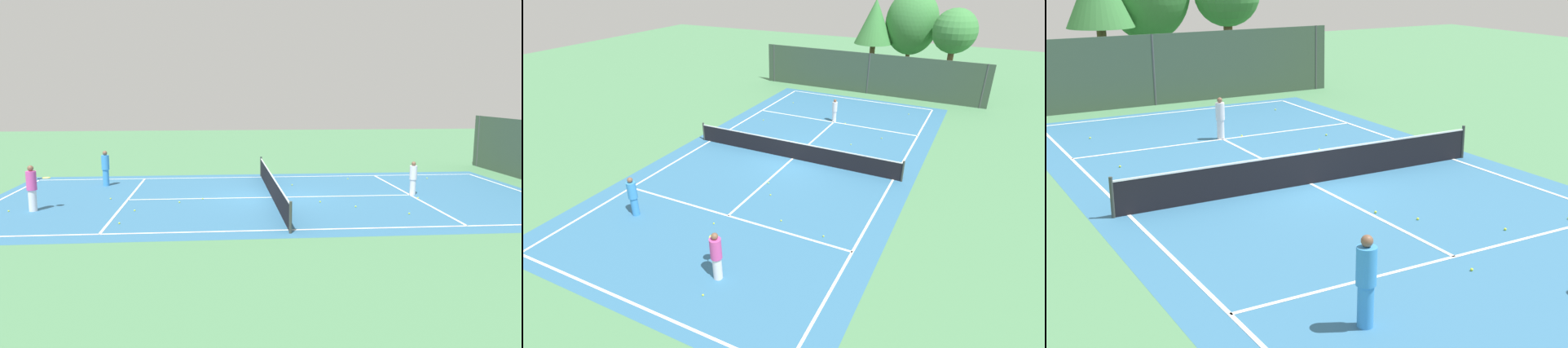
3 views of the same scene
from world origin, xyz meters
The scene contains 19 objects.
ground_plane centered at (0.00, 0.00, 0.00)m, with size 80.00×80.00×0.00m, color #4C8456.
court_surface centered at (0.00, 0.00, 0.00)m, with size 13.00×25.00×0.01m.
tennis_net centered at (0.00, 0.00, 0.51)m, with size 11.90×0.10×1.10m.
player_0 centered at (-0.04, 6.52, 0.80)m, with size 0.33×0.33×1.56m.
player_1 centered at (1.83, -9.78, 0.95)m, with size 0.82×0.88×1.85m.
player_2 centered at (-3.56, -8.06, 0.91)m, with size 0.38×0.38×1.78m.
tennis_ball_0 centered at (-4.39, 4.59, 0.03)m, with size 0.07×0.07×0.07m, color #CCE533.
tennis_ball_1 centered at (0.79, 6.46, 0.03)m, with size 0.07×0.07×0.07m, color #CCE533.
tennis_ball_2 centered at (3.61, 4.99, 0.03)m, with size 0.07×0.07×0.07m, color #CCE533.
tennis_ball_3 centered at (-4.24, 8.97, 0.03)m, with size 0.07×0.07×0.07m, color #CCE533.
tennis_ball_4 centered at (2.20, -5.75, 0.03)m, with size 0.07×0.07×0.07m, color #CCE533.
tennis_ball_5 centered at (1.20, 1.95, 0.03)m, with size 0.07×0.07×0.07m, color #CCE533.
tennis_ball_7 centered at (0.80, -4.08, 0.03)m, with size 0.07×0.07×0.07m, color #CCE533.
tennis_ball_8 centered at (2.25, 3.23, 0.03)m, with size 0.07×0.07×0.07m, color #CCE533.
tennis_ball_9 centered at (0.17, -3.11, 0.03)m, with size 0.07×0.07×0.07m, color #CCE533.
tennis_ball_10 centered at (-2.85, 1.32, 0.03)m, with size 0.07×0.07×0.07m, color #CCE533.
tennis_ball_11 centered at (-0.19, -7.17, 0.03)m, with size 0.07×0.07×0.07m, color #CCE533.
tennis_ball_12 centered at (4.18, -5.99, 0.03)m, with size 0.07×0.07×0.07m, color #CCE533.
tennis_ball_13 centered at (1.89, -10.73, 0.03)m, with size 0.07×0.07×0.07m, color #CCE533.
Camera 1 is at (22.52, -2.39, 4.76)m, focal length 35.37 mm.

